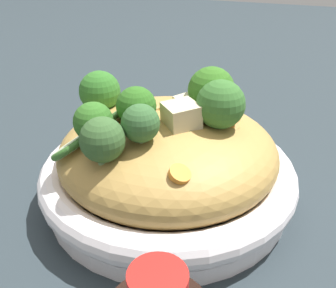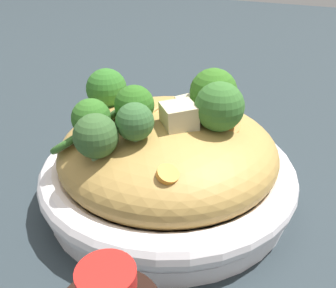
{
  "view_description": "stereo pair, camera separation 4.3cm",
  "coord_description": "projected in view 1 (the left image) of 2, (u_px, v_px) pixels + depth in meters",
  "views": [
    {
      "loc": [
        -0.36,
        -0.13,
        0.28
      ],
      "look_at": [
        0.0,
        0.0,
        0.07
      ],
      "focal_mm": 41.2,
      "sensor_mm": 36.0,
      "label": 1
    },
    {
      "loc": [
        -0.34,
        -0.17,
        0.28
      ],
      "look_at": [
        0.0,
        0.0,
        0.07
      ],
      "focal_mm": 41.2,
      "sensor_mm": 36.0,
      "label": 2
    }
  ],
  "objects": [
    {
      "name": "carrot_coins",
      "position": [
        206.0,
        127.0,
        0.4
      ],
      "size": [
        0.13,
        0.07,
        0.03
      ],
      "color": "orange",
      "rests_on": "serving_bowl"
    },
    {
      "name": "serving_bowl",
      "position": [
        168.0,
        177.0,
        0.45
      ],
      "size": [
        0.29,
        0.29,
        0.05
      ],
      "color": "white",
      "rests_on": "ground_plane"
    },
    {
      "name": "noodle_heap",
      "position": [
        168.0,
        151.0,
        0.44
      ],
      "size": [
        0.25,
        0.25,
        0.09
      ],
      "color": "#B28A46",
      "rests_on": "serving_bowl"
    },
    {
      "name": "ground_plane",
      "position": [
        168.0,
        196.0,
        0.47
      ],
      "size": [
        3.0,
        3.0,
        0.0
      ],
      "primitive_type": "plane",
      "color": "#283237"
    },
    {
      "name": "zucchini_slices",
      "position": [
        111.0,
        126.0,
        0.42
      ],
      "size": [
        0.14,
        0.17,
        0.05
      ],
      "color": "beige",
      "rests_on": "serving_bowl"
    },
    {
      "name": "chicken_chunks",
      "position": [
        188.0,
        110.0,
        0.42
      ],
      "size": [
        0.1,
        0.05,
        0.04
      ],
      "color": "beige",
      "rests_on": "serving_bowl"
    },
    {
      "name": "broccoli_florets",
      "position": [
        154.0,
        107.0,
        0.4
      ],
      "size": [
        0.18,
        0.22,
        0.08
      ],
      "color": "#A4B773",
      "rests_on": "serving_bowl"
    }
  ]
}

